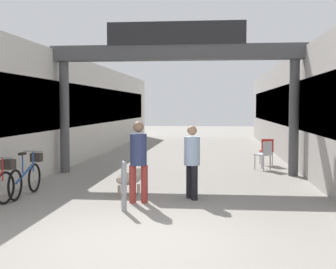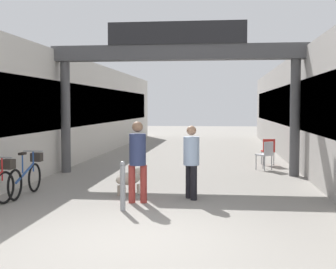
% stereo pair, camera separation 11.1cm
% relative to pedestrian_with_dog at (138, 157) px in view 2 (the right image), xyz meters
% --- Properties ---
extents(ground_plane, '(80.00, 80.00, 0.00)m').
position_rel_pedestrian_with_dog_xyz_m(ground_plane, '(0.42, -2.59, -0.96)').
color(ground_plane, gray).
extents(storefront_left, '(3.00, 26.00, 3.66)m').
position_rel_pedestrian_with_dog_xyz_m(storefront_left, '(-4.67, 8.41, 0.88)').
color(storefront_left, beige).
rests_on(storefront_left, ground_plane).
extents(storefront_right, '(3.00, 26.00, 3.66)m').
position_rel_pedestrian_with_dog_xyz_m(storefront_right, '(5.51, 8.41, 0.88)').
color(storefront_right, '#9E9993').
rests_on(storefront_right, ground_plane).
extents(arcade_sign_gateway, '(7.40, 0.47, 4.38)m').
position_rel_pedestrian_with_dog_xyz_m(arcade_sign_gateway, '(0.42, 4.14, 2.19)').
color(arcade_sign_gateway, '#4C4C4F').
rests_on(arcade_sign_gateway, ground_plane).
extents(pedestrian_with_dog, '(0.40, 0.38, 1.67)m').
position_rel_pedestrian_with_dog_xyz_m(pedestrian_with_dog, '(0.00, 0.00, 0.00)').
color(pedestrian_with_dog, '#99332D').
rests_on(pedestrian_with_dog, ground_plane).
extents(pedestrian_companion, '(0.46, 0.46, 1.57)m').
position_rel_pedestrian_with_dog_xyz_m(pedestrian_companion, '(1.07, 0.51, -0.07)').
color(pedestrian_companion, black).
rests_on(pedestrian_companion, ground_plane).
extents(dog_on_leash, '(0.69, 0.78, 0.58)m').
position_rel_pedestrian_with_dog_xyz_m(dog_on_leash, '(-0.32, 0.90, -0.59)').
color(dog_on_leash, beige).
rests_on(dog_on_leash, ground_plane).
extents(bicycle_blue_second, '(0.46, 1.69, 0.98)m').
position_rel_pedestrian_with_dog_xyz_m(bicycle_blue_second, '(-2.59, 0.53, -0.52)').
color(bicycle_blue_second, black).
rests_on(bicycle_blue_second, ground_plane).
extents(bollard_post_metal, '(0.10, 0.10, 0.95)m').
position_rel_pedestrian_with_dog_xyz_m(bollard_post_metal, '(-0.15, -0.75, -0.47)').
color(bollard_post_metal, gray).
rests_on(bollard_post_metal, ground_plane).
extents(cafe_chair_aluminium_nearer, '(0.57, 0.57, 0.89)m').
position_rel_pedestrian_with_dog_xyz_m(cafe_chair_aluminium_nearer, '(3.09, 5.33, -0.42)').
color(cafe_chair_aluminium_nearer, gray).
rests_on(cafe_chair_aluminium_nearer, ground_plane).
extents(cafe_chair_red_farther, '(0.44, 0.44, 0.89)m').
position_rel_pedestrian_with_dog_xyz_m(cafe_chair_red_farther, '(3.27, 6.51, -0.42)').
color(cafe_chair_red_farther, gray).
rests_on(cafe_chair_red_farther, ground_plane).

